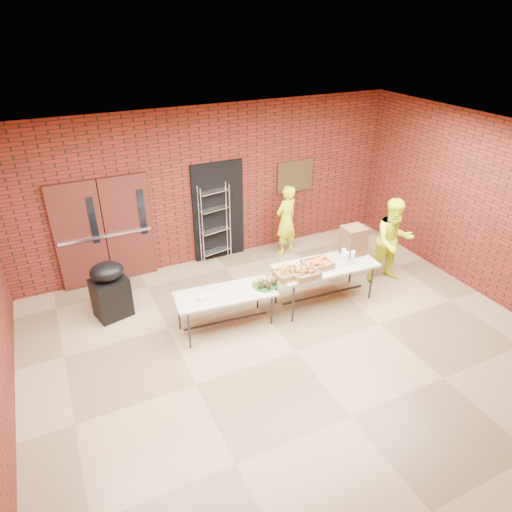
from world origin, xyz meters
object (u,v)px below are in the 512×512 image
Objects in this scene: coffee_dispenser at (353,240)px; covered_grill at (110,290)px; table_left at (225,296)px; volunteer_woman at (286,220)px; volunteer_man at (393,241)px; wire_rack at (215,224)px; table_right at (325,268)px.

coffee_dispenser reaches higher than covered_grill.
volunteer_woman is at bearing 47.04° from table_left.
volunteer_man is (0.89, -0.07, -0.18)m from coffee_dispenser.
wire_rack reaches higher than covered_grill.
volunteer_woman is at bearing -22.69° from wire_rack.
coffee_dispenser is (2.59, 0.11, 0.41)m from table_left.
volunteer_man is (2.78, -2.20, -0.00)m from wire_rack.
wire_rack is at bearing 131.51° from coffee_dispenser.
table_right is 3.56× the size of coffee_dispenser.
volunteer_woman reaches higher than table_right.
volunteer_man reaches higher than covered_grill.
table_left is 0.89× the size of table_right.
table_right reaches higher than table_left.
volunteer_woman is at bearing 135.75° from volunteer_man.
volunteer_woman reaches higher than covered_grill.
volunteer_man is at bearing 6.67° from table_right.
table_left is 1.91m from table_right.
wire_rack and volunteer_man have the same top height.
volunteer_woman is at bearing 84.98° from table_right.
table_right is at bearing -165.04° from volunteer_man.
table_right is at bearing 63.21° from volunteer_woman.
table_right is 1.11× the size of volunteer_man.
volunteer_man is (1.57, 0.09, 0.15)m from table_right.
coffee_dispenser reaches higher than table_right.
volunteer_man reaches higher than table_right.
table_left is at bearing -167.54° from volunteer_man.
coffee_dispenser is 0.34× the size of volunteer_woman.
coffee_dispenser is at bearing -172.61° from volunteer_man.
covered_grill is 5.26m from volunteer_man.
table_left is at bearing -177.90° from table_right.
wire_rack is 2.60m from table_right.
table_left is 3.18× the size of coffee_dispenser.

